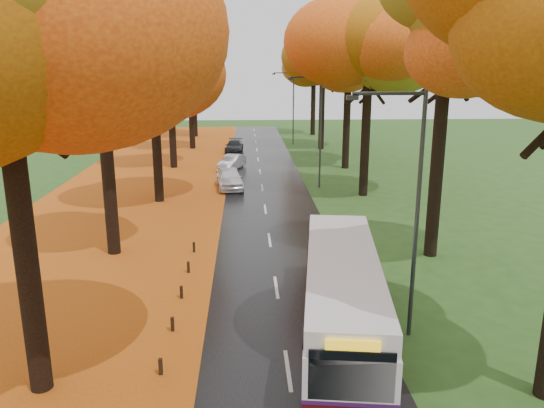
{
  "coord_description": "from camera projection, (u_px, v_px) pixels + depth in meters",
  "views": [
    {
      "loc": [
        -1.15,
        -7.76,
        8.7
      ],
      "look_at": [
        0.0,
        15.48,
        2.6
      ],
      "focal_mm": 35.0,
      "sensor_mm": 36.0,
      "label": 1
    }
  ],
  "objects": [
    {
      "name": "car_dark",
      "position": [
        234.0,
        146.0,
        54.42
      ],
      "size": [
        1.98,
        4.3,
        1.22
      ],
      "primitive_type": "imported",
      "rotation": [
        0.0,
        0.0,
        -0.07
      ],
      "color": "black",
      "rests_on": "road"
    },
    {
      "name": "leaf_verge",
      "position": [
        123.0,
        207.0,
        33.48
      ],
      "size": [
        12.0,
        90.0,
        0.02
      ],
      "primitive_type": "cube",
      "color": "#8E3A0C",
      "rests_on": "ground"
    },
    {
      "name": "road",
      "position": [
        265.0,
        205.0,
        33.91
      ],
      "size": [
        6.5,
        90.0,
        0.04
      ],
      "primitive_type": "cube",
      "color": "black",
      "rests_on": "ground"
    },
    {
      "name": "bus",
      "position": [
        342.0,
        295.0,
        17.3
      ],
      "size": [
        3.68,
        10.42,
        2.68
      ],
      "rotation": [
        0.0,
        0.0,
        -0.13
      ],
      "color": "#460B0D",
      "rests_on": "road"
    },
    {
      "name": "car_white",
      "position": [
        230.0,
        178.0,
        38.34
      ],
      "size": [
        2.23,
        4.54,
        1.49
      ],
      "primitive_type": "imported",
      "rotation": [
        0.0,
        0.0,
        0.11
      ],
      "color": "white",
      "rests_on": "road"
    },
    {
      "name": "streetlamp_mid",
      "position": [
        317.0,
        123.0,
        37.73
      ],
      "size": [
        2.45,
        0.18,
        8.0
      ],
      "color": "#333538",
      "rests_on": "ground"
    },
    {
      "name": "trees_right",
      "position": [
        376.0,
        49.0,
        33.65
      ],
      "size": [
        9.3,
        74.2,
        13.96
      ],
      "color": "black",
      "rests_on": "ground"
    },
    {
      "name": "car_silver",
      "position": [
        232.0,
        162.0,
        45.47
      ],
      "size": [
        2.46,
        3.94,
        1.22
      ],
      "primitive_type": "imported",
      "rotation": [
        0.0,
        0.0,
        -0.34
      ],
      "color": "gray",
      "rests_on": "road"
    },
    {
      "name": "trees_left",
      "position": [
        148.0,
        52.0,
        33.14
      ],
      "size": [
        9.2,
        74.0,
        13.88
      ],
      "color": "black",
      "rests_on": "ground"
    },
    {
      "name": "leaf_drift",
      "position": [
        217.0,
        206.0,
        33.75
      ],
      "size": [
        0.9,
        90.0,
        0.01
      ],
      "primitive_type": "cube",
      "color": "#D16415",
      "rests_on": "road"
    },
    {
      "name": "bollard_row",
      "position": [
        153.0,
        394.0,
        14.06
      ],
      "size": [
        0.11,
        23.51,
        0.52
      ],
      "color": "black",
      "rests_on": "ground"
    },
    {
      "name": "streetlamp_near",
      "position": [
        410.0,
        198.0,
        16.48
      ],
      "size": [
        2.45,
        0.18,
        8.0
      ],
      "color": "#333538",
      "rests_on": "ground"
    },
    {
      "name": "centre_line",
      "position": [
        265.0,
        205.0,
        33.9
      ],
      "size": [
        0.12,
        90.0,
        0.01
      ],
      "primitive_type": "cube",
      "color": "silver",
      "rests_on": "road"
    },
    {
      "name": "streetlamp_far",
      "position": [
        291.0,
        102.0,
        58.99
      ],
      "size": [
        2.45,
        0.18,
        8.0
      ],
      "color": "#333538",
      "rests_on": "ground"
    }
  ]
}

